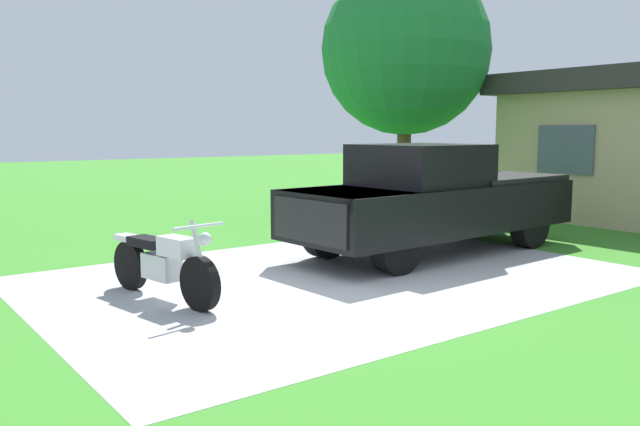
{
  "coord_description": "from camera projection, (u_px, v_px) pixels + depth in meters",
  "views": [
    {
      "loc": [
        7.32,
        -5.78,
        2.14
      ],
      "look_at": [
        -0.43,
        0.02,
        0.9
      ],
      "focal_mm": 36.46,
      "sensor_mm": 36.0,
      "label": 1
    }
  ],
  "objects": [
    {
      "name": "ground_plane",
      "position": [
        336.0,
        277.0,
        9.52
      ],
      "size": [
        80.0,
        80.0,
        0.0
      ],
      "primitive_type": "plane",
      "color": "#3D8B2B"
    },
    {
      "name": "driveway_pad",
      "position": [
        336.0,
        277.0,
        9.52
      ],
      "size": [
        5.93,
        8.39,
        0.01
      ],
      "primitive_type": "cube",
      "color": "#B5B5B5",
      "rests_on": "ground"
    },
    {
      "name": "motorcycle",
      "position": [
        163.0,
        263.0,
        8.18
      ],
      "size": [
        2.2,
        0.76,
        1.09
      ],
      "color": "black",
      "rests_on": "ground"
    },
    {
      "name": "pickup_truck",
      "position": [
        436.0,
        198.0,
        11.37
      ],
      "size": [
        2.26,
        5.71,
        1.9
      ],
      "color": "black",
      "rests_on": "ground"
    },
    {
      "name": "shade_tree",
      "position": [
        406.0,
        51.0,
        16.39
      ],
      "size": [
        4.28,
        4.28,
        6.29
      ],
      "color": "brown",
      "rests_on": "ground"
    }
  ]
}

